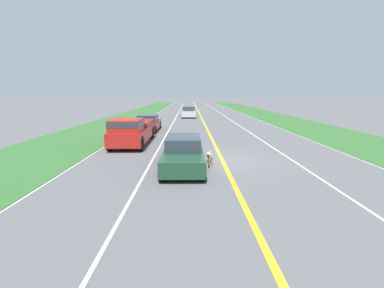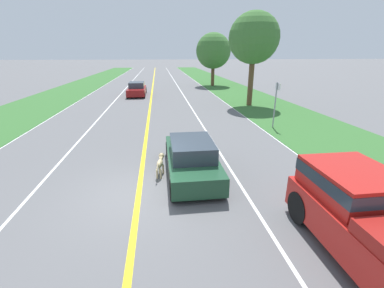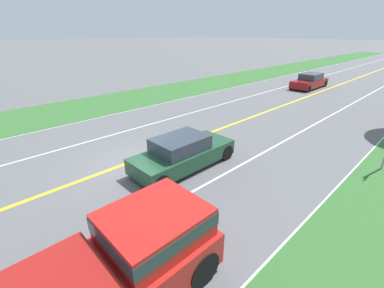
# 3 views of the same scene
# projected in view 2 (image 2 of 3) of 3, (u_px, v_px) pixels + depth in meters

# --- Properties ---
(ground_plane) EXTENTS (400.00, 400.00, 0.00)m
(ground_plane) POSITION_uv_depth(u_px,v_px,m) (139.00, 194.00, 8.45)
(ground_plane) COLOR #5B5B5E
(centre_divider_line) EXTENTS (0.18, 160.00, 0.01)m
(centre_divider_line) POSITION_uv_depth(u_px,v_px,m) (139.00, 194.00, 8.45)
(centre_divider_line) COLOR yellow
(centre_divider_line) RESTS_ON ground
(lane_edge_line_right) EXTENTS (0.14, 160.00, 0.01)m
(lane_edge_line_right) POSITION_uv_depth(u_px,v_px,m) (335.00, 181.00, 9.29)
(lane_edge_line_right) COLOR white
(lane_edge_line_right) RESTS_ON ground
(lane_dash_same_dir) EXTENTS (0.10, 160.00, 0.01)m
(lane_dash_same_dir) POSITION_uv_depth(u_px,v_px,m) (241.00, 187.00, 8.87)
(lane_dash_same_dir) COLOR white
(lane_dash_same_dir) RESTS_ON ground
(lane_dash_oncoming) EXTENTS (0.10, 160.00, 0.01)m
(lane_dash_oncoming) POSITION_uv_depth(u_px,v_px,m) (25.00, 201.00, 8.03)
(lane_dash_oncoming) COLOR white
(lane_dash_oncoming) RESTS_ON ground
(ego_car) EXTENTS (1.80, 4.50, 1.39)m
(ego_car) POSITION_uv_depth(u_px,v_px,m) (191.00, 158.00, 9.65)
(ego_car) COLOR #1E472D
(ego_car) RESTS_ON ground
(dog) EXTENTS (0.37, 1.09, 0.80)m
(dog) POSITION_uv_depth(u_px,v_px,m) (160.00, 163.00, 9.60)
(dog) COLOR #D1B784
(dog) RESTS_ON ground
(oncoming_car) EXTENTS (1.89, 4.76, 1.42)m
(oncoming_car) POSITION_uv_depth(u_px,v_px,m) (137.00, 89.00, 28.01)
(oncoming_car) COLOR maroon
(oncoming_car) RESTS_ON ground
(roadside_tree_right_near) EXTENTS (4.14, 4.14, 7.63)m
(roadside_tree_right_near) POSITION_uv_depth(u_px,v_px,m) (254.00, 38.00, 20.97)
(roadside_tree_right_near) COLOR brown
(roadside_tree_right_near) RESTS_ON ground
(roadside_tree_right_far) EXTENTS (4.75, 4.75, 7.08)m
(roadside_tree_right_far) POSITION_uv_depth(u_px,v_px,m) (213.00, 51.00, 35.11)
(roadside_tree_right_far) COLOR brown
(roadside_tree_right_far) RESTS_ON ground
(street_sign) EXTENTS (0.11, 0.64, 2.78)m
(street_sign) POSITION_uv_depth(u_px,v_px,m) (276.00, 100.00, 15.38)
(street_sign) COLOR gray
(street_sign) RESTS_ON ground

